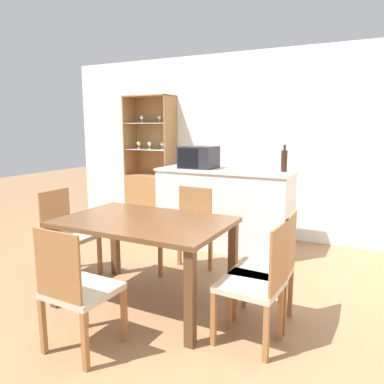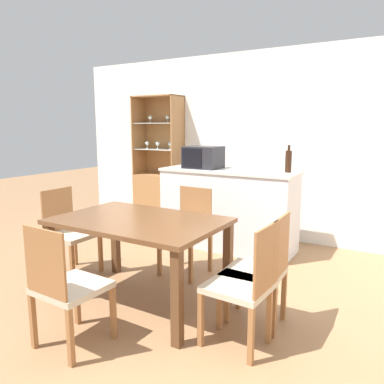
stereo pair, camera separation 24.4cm
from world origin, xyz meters
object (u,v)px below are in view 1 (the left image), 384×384
Objects in this scene: display_cabinet at (151,189)px; microwave at (199,157)px; dining_chair_head_near at (78,290)px; dining_chair_head_far at (188,231)px; wine_bottle at (284,160)px; dining_chair_side_right_near at (257,283)px; dining_chair_side_right_far at (268,270)px; dining_chair_side_left_far at (68,234)px; dining_table at (144,231)px.

display_cabinet is 4.45× the size of microwave.
dining_chair_head_far is at bearing 91.58° from dining_chair_head_near.
dining_chair_head_far is 2.79× the size of wine_bottle.
wine_bottle is at bearing -121.73° from dining_chair_head_far.
dining_chair_side_right_near is at bearing -80.98° from wine_bottle.
display_cabinet is at bearing 47.28° from dining_chair_side_right_far.
dining_chair_side_left_far is 1.91m from microwave.
wine_bottle reaches higher than dining_chair_side_left_far.
dining_chair_head_near is 1.00× the size of dining_chair_side_left_far.
dining_chair_side_left_far is (-2.10, 0.29, 0.00)m from dining_chair_side_right_near.
microwave is (-1.40, 1.63, 0.70)m from dining_chair_side_right_far.
dining_chair_side_left_far is at bearing -79.84° from display_cabinet.
display_cabinet reaches higher than dining_chair_side_left_far.
dining_chair_side_right_near is at bearing 139.65° from dining_chair_head_far.
display_cabinet reaches higher than dining_table.
dining_table is 1.59× the size of dining_chair_side_right_far.
dining_chair_head_near reaches higher than dining_table.
wine_bottle reaches higher than dining_chair_head_far.
dining_chair_head_far is at bearing 55.93° from dining_chair_side_right_far.
wine_bottle is (0.72, 1.09, 0.69)m from dining_chair_head_far.
dining_chair_head_near is 2.70m from microwave.
microwave reaches higher than dining_chair_side_left_far.
dining_chair_side_right_near is at bearing -53.86° from microwave.
dining_chair_head_far is 1.00× the size of dining_chair_side_right_near.
display_cabinet is at bearing -170.13° from dining_chair_side_left_far.
dining_chair_side_right_near is (1.05, -0.95, 0.00)m from dining_chair_head_far.
display_cabinet is at bearing 116.50° from dining_chair_head_near.
display_cabinet is 2.22× the size of dining_chair_side_right_near.
wine_bottle is (1.77, 1.75, 0.69)m from dining_chair_side_left_far.
dining_table is at bearing -78.71° from microwave.
dining_chair_head_near and dining_chair_side_left_far have the same top height.
microwave is at bearing -25.67° from display_cabinet.
dining_chair_side_right_near is at bearing -44.50° from display_cabinet.
dining_chair_side_right_far is 2.27m from microwave.
display_cabinet reaches higher than microwave.
wine_bottle reaches higher than dining_chair_side_right_far.
dining_chair_head_near is at bearing 91.72° from dining_chair_head_far.
dining_table is (1.44, -2.30, 0.09)m from display_cabinet.
dining_chair_side_right_far is (1.05, 0.95, 0.00)m from dining_chair_head_near.
dining_chair_side_left_far is at bearing 88.25° from dining_chair_side_right_far.
display_cabinet is 1.33m from microwave.
dining_table is at bearing 82.03° from dining_chair_side_left_far.
dining_chair_side_left_far reaches higher than dining_table.
dining_chair_side_right_far is (1.05, -0.66, 0.00)m from dining_chair_head_far.
display_cabinet is 2.27m from wine_bottle.
microwave is (0.69, 1.64, 0.70)m from dining_chair_side_left_far.
dining_chair_head_far and dining_chair_side_left_far have the same top height.
dining_chair_side_right_near reaches higher than dining_table.
dining_chair_head_far is 2.00× the size of microwave.
microwave is at bearing 38.86° from dining_chair_side_right_far.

